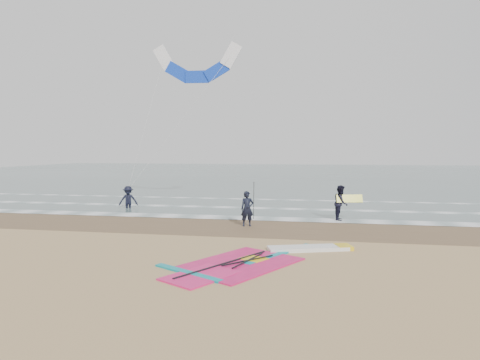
% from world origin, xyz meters
% --- Properties ---
extents(ground, '(120.00, 120.00, 0.00)m').
position_xyz_m(ground, '(0.00, 0.00, 0.00)').
color(ground, tan).
rests_on(ground, ground).
extents(sea_water, '(120.00, 80.00, 0.02)m').
position_xyz_m(sea_water, '(0.00, 48.00, 0.01)').
color(sea_water, '#47605E').
rests_on(sea_water, ground).
extents(wet_sand_band, '(120.00, 5.00, 0.01)m').
position_xyz_m(wet_sand_band, '(0.00, 6.00, 0.00)').
color(wet_sand_band, brown).
rests_on(wet_sand_band, ground).
extents(foam_waterline, '(120.00, 9.15, 0.02)m').
position_xyz_m(foam_waterline, '(0.00, 10.44, 0.03)').
color(foam_waterline, white).
rests_on(foam_waterline, ground).
extents(windsurf_rig, '(6.05, 5.73, 0.15)m').
position_xyz_m(windsurf_rig, '(-0.32, 0.16, 0.04)').
color(windsurf_rig, white).
rests_on(windsurf_rig, ground).
extents(person_standing, '(0.68, 0.56, 1.61)m').
position_xyz_m(person_standing, '(-1.76, 6.07, 0.81)').
color(person_standing, black).
rests_on(person_standing, ground).
extents(person_walking, '(0.77, 0.93, 1.74)m').
position_xyz_m(person_walking, '(2.55, 8.53, 0.87)').
color(person_walking, black).
rests_on(person_walking, ground).
extents(person_wading, '(1.25, 1.01, 1.69)m').
position_xyz_m(person_wading, '(-9.69, 10.58, 0.85)').
color(person_wading, black).
rests_on(person_wading, ground).
extents(held_pole, '(0.17, 0.86, 1.82)m').
position_xyz_m(held_pole, '(-1.46, 6.07, 1.18)').
color(held_pole, black).
rests_on(held_pole, ground).
extents(carried_kiteboard, '(1.30, 0.51, 0.39)m').
position_xyz_m(carried_kiteboard, '(2.95, 8.43, 1.11)').
color(carried_kiteboard, yellow).
rests_on(carried_kiteboard, ground).
extents(surf_kite, '(6.46, 2.71, 9.05)m').
position_xyz_m(surf_kite, '(-6.14, 13.16, 8.67)').
color(surf_kite, white).
rests_on(surf_kite, ground).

